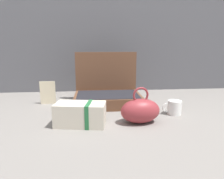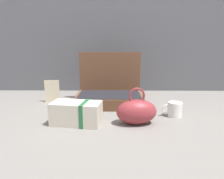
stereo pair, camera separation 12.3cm
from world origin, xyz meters
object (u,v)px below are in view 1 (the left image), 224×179
Objects in this scene: info_card_left at (48,93)px; teal_pouch_handbag at (140,111)px; coffee_mug at (174,107)px; cream_toiletry_bag at (81,114)px; open_suitcase at (107,93)px.

teal_pouch_handbag is at bearing -37.76° from info_card_left.
teal_pouch_handbag is at bearing -153.33° from coffee_mug.
coffee_mug is (0.54, 0.12, -0.02)m from cream_toiletry_bag.
teal_pouch_handbag reaches higher than coffee_mug.
open_suitcase is 2.81× the size of info_card_left.
open_suitcase is 0.42m from cream_toiletry_bag.
cream_toiletry_bag reaches higher than coffee_mug.
open_suitcase reaches higher than coffee_mug.
open_suitcase is at bearing -4.86° from info_card_left.
cream_toiletry_bag is 1.69× the size of info_card_left.
teal_pouch_handbag is 0.26m from coffee_mug.
teal_pouch_handbag reaches higher than cream_toiletry_bag.
teal_pouch_handbag is (0.15, -0.38, -0.01)m from open_suitcase.
open_suitcase is 3.91× the size of coffee_mug.
teal_pouch_handbag is at bearing 0.88° from cream_toiletry_bag.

